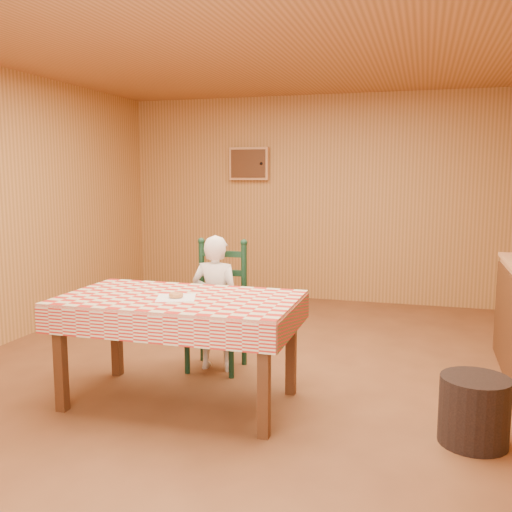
{
  "coord_description": "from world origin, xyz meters",
  "views": [
    {
      "loc": [
        1.3,
        -4.23,
        1.61
      ],
      "look_at": [
        0.0,
        0.2,
        0.95
      ],
      "focal_mm": 40.0,
      "sensor_mm": 36.0,
      "label": 1
    }
  ],
  "objects_px": {
    "dining_table": "(179,308)",
    "storage_bin": "(474,410)",
    "ladder_chair": "(218,308)",
    "seated_child": "(216,303)"
  },
  "relations": [
    {
      "from": "dining_table",
      "to": "storage_bin",
      "type": "height_order",
      "value": "dining_table"
    },
    {
      "from": "dining_table",
      "to": "storage_bin",
      "type": "bearing_deg",
      "value": -2.41
    },
    {
      "from": "seated_child",
      "to": "ladder_chair",
      "type": "bearing_deg",
      "value": -90.0
    },
    {
      "from": "dining_table",
      "to": "seated_child",
      "type": "xyz_separation_m",
      "value": [
        0.0,
        0.73,
        -0.13
      ]
    },
    {
      "from": "ladder_chair",
      "to": "dining_table",
      "type": "bearing_deg",
      "value": -90.0
    },
    {
      "from": "ladder_chair",
      "to": "seated_child",
      "type": "xyz_separation_m",
      "value": [
        0.0,
        -0.06,
        0.06
      ]
    },
    {
      "from": "dining_table",
      "to": "seated_child",
      "type": "distance_m",
      "value": 0.74
    },
    {
      "from": "ladder_chair",
      "to": "storage_bin",
      "type": "bearing_deg",
      "value": -23.98
    },
    {
      "from": "dining_table",
      "to": "ladder_chair",
      "type": "bearing_deg",
      "value": 90.0
    },
    {
      "from": "dining_table",
      "to": "storage_bin",
      "type": "xyz_separation_m",
      "value": [
        1.95,
        -0.08,
        -0.48
      ]
    }
  ]
}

